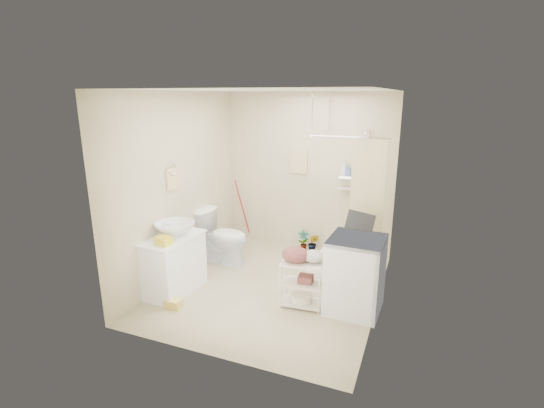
# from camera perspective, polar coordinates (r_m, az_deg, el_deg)

# --- Properties ---
(floor) EXTENTS (3.20, 3.20, 0.00)m
(floor) POSITION_cam_1_polar(r_m,az_deg,el_deg) (5.52, -0.00, -11.92)
(floor) COLOR #B9AD8A
(floor) RESTS_ON ground
(ceiling) EXTENTS (2.80, 3.20, 0.04)m
(ceiling) POSITION_cam_1_polar(r_m,az_deg,el_deg) (4.90, -0.00, 16.17)
(ceiling) COLOR silver
(ceiling) RESTS_ON ground
(wall_back) EXTENTS (2.80, 0.04, 2.60)m
(wall_back) POSITION_cam_1_polar(r_m,az_deg,el_deg) (6.53, 5.19, 4.47)
(wall_back) COLOR beige
(wall_back) RESTS_ON ground
(wall_front) EXTENTS (2.80, 0.04, 2.60)m
(wall_front) POSITION_cam_1_polar(r_m,az_deg,el_deg) (3.68, -9.25, -4.45)
(wall_front) COLOR beige
(wall_front) RESTS_ON ground
(wall_left) EXTENTS (0.04, 3.20, 2.60)m
(wall_left) POSITION_cam_1_polar(r_m,az_deg,el_deg) (5.71, -13.20, 2.51)
(wall_left) COLOR beige
(wall_left) RESTS_ON ground
(wall_right) EXTENTS (0.04, 3.20, 2.60)m
(wall_right) POSITION_cam_1_polar(r_m,az_deg,el_deg) (4.74, 15.94, -0.31)
(wall_right) COLOR beige
(wall_right) RESTS_ON ground
(vanity) EXTENTS (0.54, 0.90, 0.77)m
(vanity) POSITION_cam_1_polar(r_m,az_deg,el_deg) (5.41, -13.98, -8.50)
(vanity) COLOR white
(vanity) RESTS_ON ground
(sink) EXTENTS (0.55, 0.55, 0.18)m
(sink) POSITION_cam_1_polar(r_m,az_deg,el_deg) (5.28, -13.86, -3.54)
(sink) COLOR silver
(sink) RESTS_ON vanity
(counter_basket) EXTENTS (0.21, 0.18, 0.11)m
(counter_basket) POSITION_cam_1_polar(r_m,az_deg,el_deg) (5.01, -15.40, -5.14)
(counter_basket) COLOR gold
(counter_basket) RESTS_ON vanity
(floor_basket) EXTENTS (0.29, 0.23, 0.15)m
(floor_basket) POSITION_cam_1_polar(r_m,az_deg,el_deg) (5.16, -14.08, -13.58)
(floor_basket) COLOR #E7C64C
(floor_basket) RESTS_ON ground
(toilet) EXTENTS (0.86, 0.53, 0.84)m
(toilet) POSITION_cam_1_polar(r_m,az_deg,el_deg) (6.20, -7.18, -4.64)
(toilet) COLOR white
(toilet) RESTS_ON ground
(mop) EXTENTS (0.12, 0.12, 1.11)m
(mop) POSITION_cam_1_polar(r_m,az_deg,el_deg) (7.08, -4.45, -0.85)
(mop) COLOR #B31628
(mop) RESTS_ON ground
(potted_plant_a) EXTENTS (0.22, 0.19, 0.35)m
(potted_plant_a) POSITION_cam_1_polar(r_m,az_deg,el_deg) (6.69, 4.54, -5.28)
(potted_plant_a) COLOR brown
(potted_plant_a) RESTS_ON ground
(potted_plant_b) EXTENTS (0.18, 0.15, 0.32)m
(potted_plant_b) POSITION_cam_1_polar(r_m,az_deg,el_deg) (6.62, 5.99, -5.68)
(potted_plant_b) COLOR #9A4920
(potted_plant_b) RESTS_ON ground
(hanging_towel) EXTENTS (0.28, 0.03, 0.42)m
(hanging_towel) POSITION_cam_1_polar(r_m,az_deg,el_deg) (6.52, 3.91, 6.27)
(hanging_towel) COLOR #C8BC86
(hanging_towel) RESTS_ON wall_back
(towel_ring) EXTENTS (0.04, 0.22, 0.34)m
(towel_ring) POSITION_cam_1_polar(r_m,az_deg,el_deg) (5.50, -14.31, 3.77)
(towel_ring) COLOR #E0CA82
(towel_ring) RESTS_ON wall_left
(tp_holder) EXTENTS (0.08, 0.12, 0.14)m
(tp_holder) POSITION_cam_1_polar(r_m,az_deg,el_deg) (5.88, -12.25, -2.93)
(tp_holder) COLOR white
(tp_holder) RESTS_ON wall_left
(shower) EXTENTS (1.10, 1.10, 2.10)m
(shower) POSITION_cam_1_polar(r_m,az_deg,el_deg) (5.88, 11.55, 0.47)
(shower) COLOR white
(shower) RESTS_ON ground
(shampoo_bottle_a) EXTENTS (0.11, 0.11, 0.25)m
(shampoo_bottle_a) POSITION_cam_1_polar(r_m,az_deg,el_deg) (6.29, 10.38, 5.17)
(shampoo_bottle_a) COLOR silver
(shampoo_bottle_a) RESTS_ON shower
(shampoo_bottle_b) EXTENTS (0.10, 0.10, 0.17)m
(shampoo_bottle_b) POSITION_cam_1_polar(r_m,az_deg,el_deg) (6.26, 11.09, 4.76)
(shampoo_bottle_b) COLOR #48679E
(shampoo_bottle_b) RESTS_ON shower
(washing_machine) EXTENTS (0.66, 0.68, 0.92)m
(washing_machine) POSITION_cam_1_polar(r_m,az_deg,el_deg) (4.91, 11.95, -9.94)
(washing_machine) COLOR silver
(washing_machine) RESTS_ON ground
(laundry_rack) EXTENTS (0.53, 0.34, 0.70)m
(laundry_rack) POSITION_cam_1_polar(r_m,az_deg,el_deg) (4.94, 4.37, -10.87)
(laundry_rack) COLOR silver
(laundry_rack) RESTS_ON ground
(ironing_board) EXTENTS (0.34, 0.11, 1.20)m
(ironing_board) POSITION_cam_1_polar(r_m,az_deg,el_deg) (5.04, 11.39, -7.50)
(ironing_board) COLOR black
(ironing_board) RESTS_ON ground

